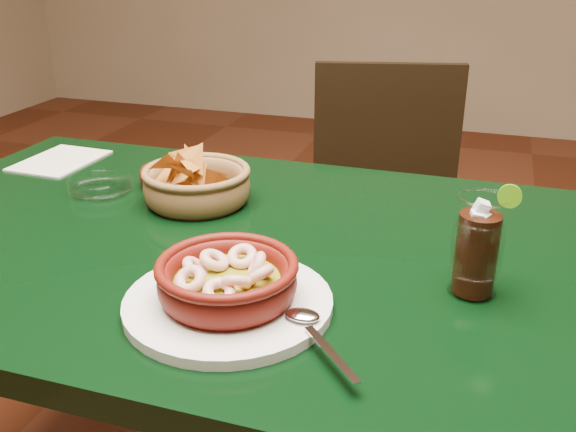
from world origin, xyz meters
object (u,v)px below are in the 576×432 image
(chip_basket, at_px, (196,184))
(dining_chair, at_px, (385,224))
(cola_drink, at_px, (477,247))
(dining_table, at_px, (213,287))
(shrimp_plate, at_px, (228,286))

(chip_basket, bearing_deg, dining_chair, 66.52)
(chip_basket, height_order, cola_drink, cola_drink)
(dining_chair, height_order, chip_basket, dining_chair)
(chip_basket, bearing_deg, dining_table, -56.24)
(chip_basket, xyz_separation_m, cola_drink, (0.50, -0.18, 0.03))
(cola_drink, bearing_deg, dining_chair, 107.50)
(chip_basket, bearing_deg, shrimp_plate, -58.28)
(dining_table, xyz_separation_m, cola_drink, (0.42, -0.06, 0.17))
(dining_chair, relative_size, cola_drink, 5.59)
(dining_table, bearing_deg, cola_drink, -8.22)
(dining_table, relative_size, dining_chair, 1.34)
(dining_chair, distance_m, cola_drink, 0.87)
(shrimp_plate, bearing_deg, dining_table, 120.46)
(shrimp_plate, relative_size, cola_drink, 2.11)
(dining_chair, xyz_separation_m, shrimp_plate, (-0.06, -0.90, 0.29))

